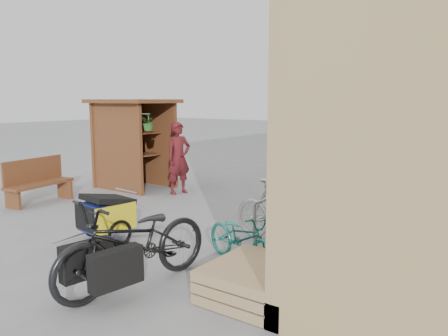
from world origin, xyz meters
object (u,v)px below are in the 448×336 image
Objects in this scene: kiosk at (131,131)px; bench at (37,181)px; pallet_stack at (254,280)px; child_trailer at (106,214)px; cargo_bike at (134,243)px; bike_0 at (242,238)px; shopping_carts at (411,167)px; bike_6 at (347,184)px; bike_2 at (309,209)px; bike_4 at (324,195)px; bike_7 at (365,179)px; bike_3 at (317,197)px; bike_1 at (279,213)px; person_kiosk at (179,158)px; bike_5 at (336,188)px.

bench is at bearing -99.02° from kiosk.
child_trailer reaches higher than pallet_stack.
cargo_bike is 1.62m from bike_0.
shopping_carts reaches higher than bike_6.
pallet_stack is 1.09m from bike_0.
kiosk is 1.06× the size of cargo_bike.
bench is 1.11× the size of bike_2.
child_trailer is 0.94× the size of bike_4.
kiosk is at bearing 146.17° from cargo_bike.
bike_6 is 1.03× the size of bike_7.
shopping_carts reaches higher than bike_2.
bike_3 reaches higher than shopping_carts.
shopping_carts is 3.97m from bike_4.
bike_1 is at bearing 172.44° from bike_6.
person_kiosk is (1.98, 2.71, 0.39)m from bench.
bike_3 is at bearing 163.18° from bike_7.
person_kiosk reaches higher than bike_4.
pallet_stack is 8.13m from shopping_carts.
bike_7 is at bearing 4.68° from bike_1.
pallet_stack is 0.78× the size of bike_4.
cargo_bike reaches higher than bike_5.
person_kiosk reaches higher than bike_1.
bike_1 is (5.99, 0.62, 0.01)m from bench.
bike_4 is (-0.19, 2.33, -0.13)m from bike_1.
bike_7 is (0.14, 2.49, -0.00)m from bike_3.
bike_1 is 4.01m from bike_7.
bench is 0.95× the size of bike_1.
bike_6 is (-0.12, 1.94, -0.06)m from bike_3.
bike_3 reaches higher than bike_7.
kiosk is 5.53m from bike_4.
child_trailer is 0.82× the size of bike_3.
bike_3 is (-0.05, 0.49, 0.13)m from bike_2.
pallet_stack is at bearing 179.15° from bike_6.
bike_2 is (0.06, 1.03, -0.13)m from bike_1.
child_trailer is 5.53m from bike_6.
shopping_carts is 1.22× the size of bike_2.
child_trailer is at bearing 160.46° from bike_4.
bench is (-0.41, -2.57, -1.02)m from kiosk.
bike_1 reaches higher than bike_6.
child_trailer is at bearing 128.37° from bike_1.
bike_7 is at bearing -103.93° from shopping_carts.
bike_2 is at bearing 170.12° from bike_3.
person_kiosk is 1.04× the size of bike_3.
shopping_carts is (-0.00, 8.12, 0.37)m from pallet_stack.
pallet_stack is 0.65× the size of person_kiosk.
bike_2 is at bearing 52.26° from child_trailer.
bench is 0.97× the size of bike_7.
bike_2 is (2.55, 2.56, -0.06)m from child_trailer.
bike_5 is (5.57, 0.61, -1.01)m from kiosk.
kiosk is 6.00m from bike_1.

